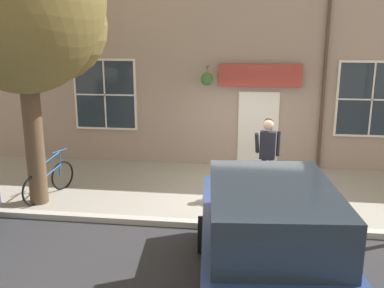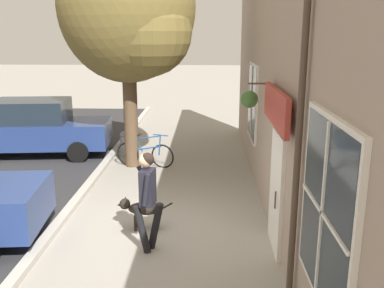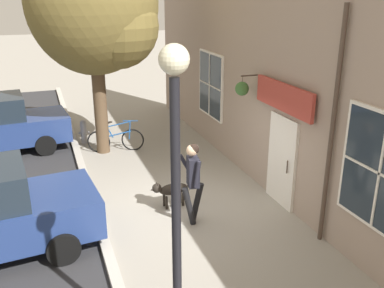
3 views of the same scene
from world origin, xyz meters
name	(u,v)px [view 1 (image 1 of 3)]	position (x,y,z in m)	size (l,w,h in m)	color
ground_plane	(241,192)	(0.00, 0.00, 0.00)	(90.00, 90.00, 0.00)	gray
storefront_facade	(246,73)	(-2.34, 0.00, 2.60)	(0.95, 18.00, 5.20)	gray
pedestrian_walking	(267,149)	(0.06, 0.56, 1.10)	(0.55, 0.59, 1.80)	black
dog_on_leash	(229,178)	(0.30, -0.28, 0.43)	(1.09, 0.33, 0.66)	black
street_tree_by_curb	(27,0)	(1.09, -4.34, 4.26)	(3.67, 3.30, 6.44)	brown
leaning_bicycle	(49,180)	(0.82, -4.34, 0.38)	(1.70, 0.46, 1.00)	black
parked_car_mid_block	(268,244)	(4.25, 0.42, 0.88)	(4.45, 2.24, 1.75)	navy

